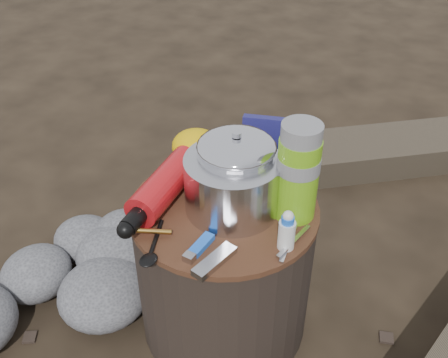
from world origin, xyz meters
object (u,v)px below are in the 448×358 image
at_px(fuel_bottle, 166,183).
at_px(thermos, 298,172).
at_px(travel_mug, 296,169).
at_px(stump, 224,268).
at_px(camping_pot, 236,169).

height_order(fuel_bottle, thermos, thermos).
distance_m(fuel_bottle, travel_mug, 0.31).
bearing_deg(fuel_bottle, travel_mug, 30.25).
height_order(stump, thermos, thermos).
bearing_deg(thermos, camping_pot, -176.29).
height_order(stump, camping_pot, camping_pot).
relative_size(fuel_bottle, travel_mug, 3.04).
height_order(thermos, travel_mug, thermos).
distance_m(stump, fuel_bottle, 0.28).
distance_m(stump, camping_pot, 0.29).
xyz_separation_m(stump, thermos, (0.15, 0.05, 0.31)).
bearing_deg(thermos, travel_mug, 109.40).
height_order(camping_pot, travel_mug, camping_pot).
relative_size(camping_pot, travel_mug, 1.64).
xyz_separation_m(camping_pot, travel_mug, (0.11, 0.10, -0.03)).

